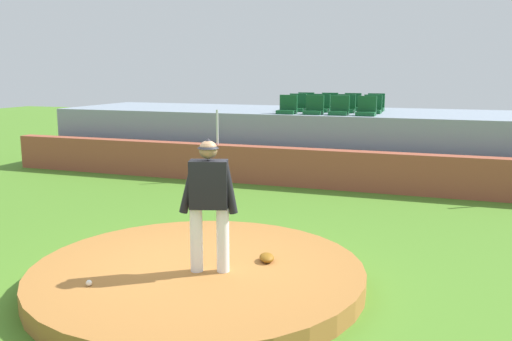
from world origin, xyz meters
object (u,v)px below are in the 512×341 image
Objects in this scene: stadium_chair_2 at (339,109)px; stadium_chair_8 at (305,104)px; fielding_glove at (267,258)px; stadium_chair_9 at (329,105)px; stadium_chair_6 at (346,107)px; stadium_chair_7 at (372,108)px; stadium_chair_0 at (287,108)px; stadium_chair_5 at (321,106)px; stadium_chair_11 at (376,106)px; stadium_chair_10 at (352,105)px; stadium_chair_3 at (366,110)px; pitcher at (209,195)px; baseball at (89,283)px; stadium_chair_4 at (297,106)px; stadium_chair_1 at (314,108)px.

stadium_chair_2 and stadium_chair_8 have the same top height.
stadium_chair_9 is at bearing 162.90° from fielding_glove.
stadium_chair_6 is (0.02, 0.88, 0.00)m from stadium_chair_2.
stadium_chair_7 is at bearing 177.55° from stadium_chair_6.
stadium_chair_0 is at bearing 2.08° from stadium_chair_2.
fielding_glove is 0.60× the size of stadium_chair_9.
stadium_chair_11 is at bearing -147.99° from stadium_chair_5.
stadium_chair_0 is at bearing 51.44° from stadium_chair_10.
stadium_chair_5 and stadium_chair_9 have the same top height.
pitcher is at bearing 84.36° from stadium_chair_3.
stadium_chair_5 is at bearing 86.92° from stadium_chair_9.
stadium_chair_6 is at bearing 126.41° from stadium_chair_9.
baseball is 0.25× the size of fielding_glove.
stadium_chair_4 is 1.00× the size of stadium_chair_6.
stadium_chair_1 and stadium_chair_4 have the same top height.
fielding_glove is 0.60× the size of stadium_chair_0.
stadium_chair_1 and stadium_chair_11 have the same top height.
stadium_chair_0 is 2.79m from stadium_chair_11.
baseball is at bearing 78.43° from stadium_chair_7.
stadium_chair_0 is at bearing 170.21° from fielding_glove.
stadium_chair_6 is at bearing 82.56° from baseball.
stadium_chair_5 is 1.00× the size of stadium_chair_9.
stadium_chair_9 is (0.73, 0.92, 0.00)m from stadium_chair_4.
stadium_chair_11 is at bearing 79.57° from baseball.
pitcher is 3.50× the size of stadium_chair_4.
stadium_chair_6 is (1.42, 0.93, 0.00)m from stadium_chair_0.
stadium_chair_2 is at bearing 81.96° from baseball.
stadium_chair_7 is (2.12, -0.02, 0.00)m from stadium_chair_4.
stadium_chair_3 is 1.00× the size of stadium_chair_9.
stadium_chair_9 is at bearing -0.71° from stadium_chair_11.
stadium_chair_3 is at bearing 139.49° from stadium_chair_8.
stadium_chair_10 is at bearing 0.85° from stadium_chair_11.
stadium_chair_0 is 1.00× the size of stadium_chair_11.
pitcher is at bearing 38.81° from baseball.
baseball is 0.15× the size of stadium_chair_11.
stadium_chair_10 is (-0.45, 9.20, 1.55)m from fielding_glove.
fielding_glove is 9.53m from stadium_chair_8.
stadium_chair_2 is (0.68, 0.00, 0.00)m from stadium_chair_1.
stadium_chair_2 is 1.13m from stadium_chair_7.
baseball is 10.90m from stadium_chair_9.
stadium_chair_5 is at bearing 76.53° from pitcher.
stadium_chair_2 is (1.40, 0.05, 0.00)m from stadium_chair_0.
fielding_glove is 7.79m from stadium_chair_0.
stadium_chair_2 is (1.27, 8.99, 1.56)m from baseball.
stadium_chair_11 is (1.39, 1.77, 0.00)m from stadium_chair_1.
stadium_chair_5 and stadium_chair_7 have the same top height.
stadium_chair_9 reaches higher than pitcher.
stadium_chair_3 is 1.00× the size of stadium_chair_7.
stadium_chair_0 is 1.00× the size of stadium_chair_1.
stadium_chair_8 is (-1.40, 0.90, 0.00)m from stadium_chair_6.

